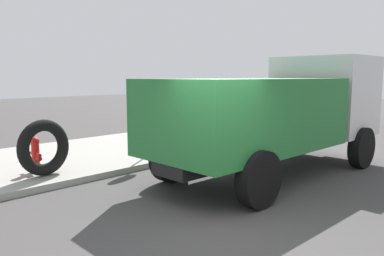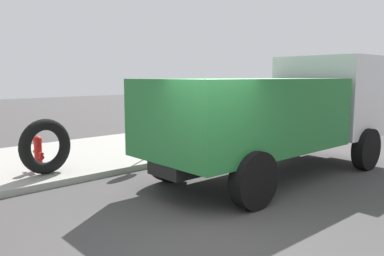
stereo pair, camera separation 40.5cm
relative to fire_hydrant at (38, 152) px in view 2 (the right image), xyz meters
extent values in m
plane|color=#423F3F|center=(0.72, -5.27, -0.61)|extent=(80.00, 80.00, 0.00)
cube|color=#99968E|center=(0.72, 1.23, -0.53)|extent=(36.00, 5.00, 0.15)
cylinder|color=red|center=(0.00, 0.01, -0.11)|extent=(0.19, 0.19, 0.69)
sphere|color=red|center=(0.00, 0.01, 0.29)|extent=(0.21, 0.21, 0.21)
cylinder|color=red|center=(0.00, -0.16, -0.03)|extent=(0.08, 0.15, 0.08)
cylinder|color=red|center=(0.00, 0.17, -0.03)|extent=(0.08, 0.15, 0.08)
cylinder|color=red|center=(0.00, -0.16, -0.11)|extent=(0.10, 0.15, 0.10)
torus|color=black|center=(-0.02, -0.50, 0.20)|extent=(1.34, 0.51, 1.32)
cylinder|color=gray|center=(2.97, -0.59, 0.61)|extent=(0.06, 0.06, 2.13)
cylinder|color=red|center=(2.97, -0.63, 1.29)|extent=(0.76, 0.02, 0.76)
cube|color=#237033|center=(3.18, -3.93, 0.99)|extent=(4.89, 2.68, 1.60)
cube|color=silver|center=(6.77, -4.07, 1.29)|extent=(2.09, 2.57, 2.20)
cube|color=black|center=(4.28, -3.97, 0.06)|extent=(7.03, 1.16, 0.24)
cylinder|color=black|center=(6.62, -2.81, -0.06)|extent=(1.11, 0.34, 1.10)
cylinder|color=black|center=(6.53, -5.31, -0.06)|extent=(1.11, 0.34, 1.10)
cylinder|color=black|center=(2.03, -2.64, -0.06)|extent=(1.11, 0.34, 1.10)
cylinder|color=black|center=(1.93, -5.13, -0.06)|extent=(1.11, 0.34, 1.10)
camera|label=1|loc=(-3.91, -9.03, 1.84)|focal=35.77mm
camera|label=2|loc=(-3.62, -9.31, 1.84)|focal=35.77mm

